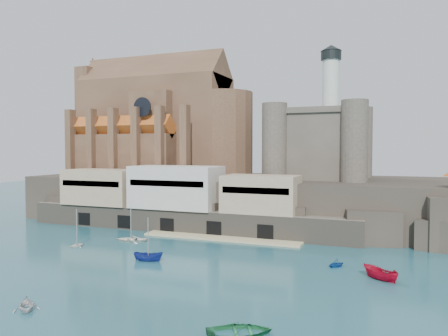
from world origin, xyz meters
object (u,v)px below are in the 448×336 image
castle_keep (320,141)px  boat_1 (26,310)px  church (161,127)px  boat_2 (148,261)px

castle_keep → boat_1: (-19.38, -63.08, -18.31)m
church → boat_2: size_ratio=10.47×
castle_keep → boat_2: size_ratio=6.53×
castle_keep → boat_1: castle_keep is taller
church → boat_1: size_ratio=13.59×
boat_1 → castle_keep: bearing=26.0°
church → castle_keep: (40.21, -0.78, -3.81)m
church → boat_2: 52.59m
castle_keep → boat_2: (-18.14, -41.52, -18.31)m
church → boat_1: church is taller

